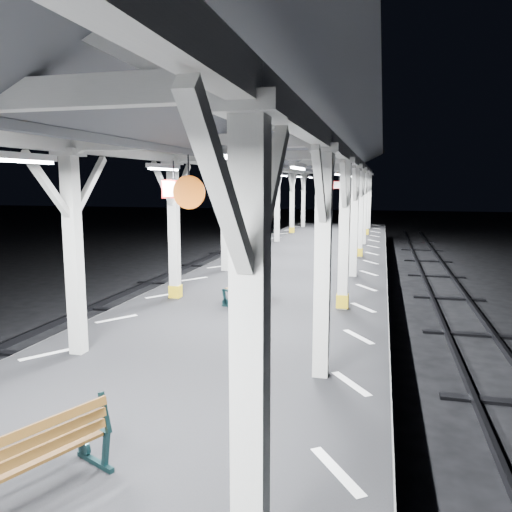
% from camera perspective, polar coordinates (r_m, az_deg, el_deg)
% --- Properties ---
extents(ground, '(120.00, 120.00, 0.00)m').
position_cam_1_polar(ground, '(10.13, -2.93, -13.58)').
color(ground, black).
rests_on(ground, ground).
extents(platform, '(6.00, 50.00, 1.00)m').
position_cam_1_polar(platform, '(9.96, -2.96, -10.91)').
color(platform, black).
rests_on(platform, ground).
extents(hazard_stripes_left, '(1.00, 48.00, 0.01)m').
position_cam_1_polar(hazard_stripes_left, '(10.76, -15.64, -6.93)').
color(hazard_stripes_left, silver).
rests_on(hazard_stripes_left, platform).
extents(hazard_stripes_right, '(1.00, 48.00, 0.01)m').
position_cam_1_polar(hazard_stripes_right, '(9.40, 11.63, -9.03)').
color(hazard_stripes_right, silver).
rests_on(hazard_stripes_right, platform).
extents(track_left, '(2.20, 60.00, 0.16)m').
position_cam_1_polar(track_left, '(12.45, -25.86, -9.81)').
color(track_left, '#2D2D33').
rests_on(track_left, ground).
extents(track_right, '(2.20, 60.00, 0.16)m').
position_cam_1_polar(track_right, '(9.96, 26.76, -14.43)').
color(track_right, '#2D2D33').
rests_on(track_right, ground).
extents(canopy, '(5.40, 49.00, 4.65)m').
position_cam_1_polar(canopy, '(9.41, -3.17, 13.06)').
color(canopy, silver).
rests_on(canopy, platform).
extents(bench_near, '(1.10, 1.61, 0.82)m').
position_cam_1_polar(bench_near, '(5.06, -24.76, -20.27)').
color(bench_near, '#10282A').
rests_on(bench_near, platform).
extents(bench_mid, '(0.79, 1.54, 0.80)m').
position_cam_1_polar(bench_mid, '(11.79, -0.78, -3.16)').
color(bench_mid, '#10282A').
rests_on(bench_mid, platform).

